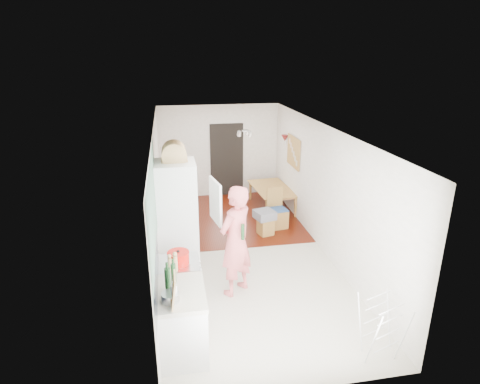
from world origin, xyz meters
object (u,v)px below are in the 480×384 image
object	(u,v)px
dining_table	(273,199)
person	(236,232)
dining_chair	(278,209)
stool	(266,226)
drying_rack	(381,329)

from	to	relation	value
dining_table	person	bearing A→B (deg)	151.94
dining_chair	stool	xyz separation A→B (m)	(-0.36, -0.32, -0.26)
dining_table	stool	world-z (taller)	dining_table
person	dining_chair	bearing A→B (deg)	-159.98
dining_chair	drying_rack	bearing A→B (deg)	-96.27
person	dining_chair	distance (m)	2.82
person	stool	bearing A→B (deg)	-156.24
dining_table	stool	distance (m)	1.60
person	dining_table	distance (m)	3.98
dining_table	stool	size ratio (longest dim) A/B	3.48
person	drying_rack	bearing A→B (deg)	91.37
dining_chair	drying_rack	world-z (taller)	dining_chair
stool	drying_rack	world-z (taller)	drying_rack
dining_table	stool	bearing A→B (deg)	155.39
person	stool	distance (m)	2.47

